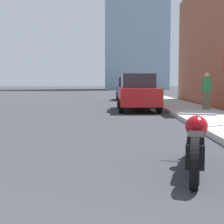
{
  "coord_description": "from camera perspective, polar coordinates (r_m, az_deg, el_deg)",
  "views": [
    {
      "loc": [
        1.75,
        -0.62,
        1.27
      ],
      "look_at": [
        1.59,
        6.09,
        0.68
      ],
      "focal_mm": 50.0,
      "sensor_mm": 36.0,
      "label": 1
    }
  ],
  "objects": [
    {
      "name": "parked_car_black",
      "position": [
        59.44,
        2.16,
        4.62
      ],
      "size": [
        2.22,
        4.24,
        1.59
      ],
      "rotation": [
        0.0,
        0.0,
        -0.08
      ],
      "color": "black",
      "rests_on": "ground_plane"
    },
    {
      "name": "parked_car_silver",
      "position": [
        36.65,
        3.02,
        4.5
      ],
      "size": [
        2.09,
        4.68,
        1.85
      ],
      "rotation": [
        0.0,
        0.0,
        -0.07
      ],
      "color": "#BCBCC1",
      "rests_on": "ground_plane"
    },
    {
      "name": "pedestrian",
      "position": [
        14.59,
        16.92,
        3.75
      ],
      "size": [
        0.36,
        0.23,
        1.64
      ],
      "color": "brown",
      "rests_on": "sidewalk"
    },
    {
      "name": "parked_car_white",
      "position": [
        48.86,
        2.27,
        4.55
      ],
      "size": [
        1.97,
        4.22,
        1.64
      ],
      "rotation": [
        0.0,
        0.0,
        0.0
      ],
      "color": "silver",
      "rests_on": "ground_plane"
    },
    {
      "name": "parked_car_blue",
      "position": [
        25.63,
        3.01,
        4.22
      ],
      "size": [
        2.02,
        4.13,
        1.84
      ],
      "rotation": [
        0.0,
        0.0,
        0.02
      ],
      "color": "#1E3899",
      "rests_on": "ground_plane"
    },
    {
      "name": "parked_car_red",
      "position": [
        15.19,
        4.67,
        3.55
      ],
      "size": [
        1.99,
        4.49,
        1.76
      ],
      "rotation": [
        0.0,
        0.0,
        0.03
      ],
      "color": "red",
      "rests_on": "ground_plane"
    },
    {
      "name": "sidewalk",
      "position": [
        40.77,
        5.99,
        3.37
      ],
      "size": [
        2.33,
        240.0,
        0.15
      ],
      "color": "#B2ADA3",
      "rests_on": "ground_plane"
    },
    {
      "name": "motorcycle",
      "position": [
        4.8,
        15.09,
        -5.61
      ],
      "size": [
        0.83,
        2.25,
        0.8
      ],
      "rotation": [
        0.0,
        0.0,
        -0.25
      ],
      "color": "black",
      "rests_on": "ground_plane"
    }
  ]
}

